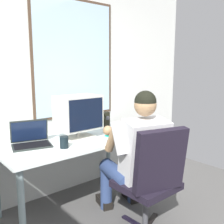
{
  "coord_description": "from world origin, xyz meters",
  "views": [
    {
      "loc": [
        -1.07,
        -0.3,
        1.46
      ],
      "look_at": [
        0.46,
        1.51,
        1.04
      ],
      "focal_mm": 41.73,
      "sensor_mm": 36.0,
      "label": 1
    }
  ],
  "objects_px": {
    "person_seated": "(136,155)",
    "desk": "(75,147)",
    "crt_monitor": "(78,113)",
    "office_chair": "(153,176)",
    "desk_speaker": "(106,120)",
    "laptop": "(31,139)",
    "wine_glass": "(128,124)",
    "coffee_mug": "(64,142)",
    "cd_case": "(113,136)"
  },
  "relations": [
    {
      "from": "person_seated",
      "to": "desk",
      "type": "bearing_deg",
      "value": 115.4
    },
    {
      "from": "person_seated",
      "to": "crt_monitor",
      "type": "distance_m",
      "value": 0.72
    },
    {
      "from": "crt_monitor",
      "to": "desk",
      "type": "bearing_deg",
      "value": -175.49
    },
    {
      "from": "office_chair",
      "to": "desk_speaker",
      "type": "xyz_separation_m",
      "value": [
        0.32,
        1.03,
        0.27
      ]
    },
    {
      "from": "desk",
      "to": "laptop",
      "type": "xyz_separation_m",
      "value": [
        -0.43,
        0.08,
        0.14
      ]
    },
    {
      "from": "desk",
      "to": "wine_glass",
      "type": "distance_m",
      "value": 0.62
    },
    {
      "from": "office_chair",
      "to": "desk_speaker",
      "type": "bearing_deg",
      "value": 72.55
    },
    {
      "from": "person_seated",
      "to": "coffee_mug",
      "type": "relative_size",
      "value": 11.82
    },
    {
      "from": "desk",
      "to": "cd_case",
      "type": "distance_m",
      "value": 0.41
    },
    {
      "from": "office_chair",
      "to": "wine_glass",
      "type": "distance_m",
      "value": 0.81
    },
    {
      "from": "person_seated",
      "to": "desk_speaker",
      "type": "height_order",
      "value": "person_seated"
    },
    {
      "from": "desk",
      "to": "desk_speaker",
      "type": "height_order",
      "value": "desk_speaker"
    },
    {
      "from": "person_seated",
      "to": "crt_monitor",
      "type": "relative_size",
      "value": 2.9
    },
    {
      "from": "cd_case",
      "to": "coffee_mug",
      "type": "bearing_deg",
      "value": -177.65
    },
    {
      "from": "person_seated",
      "to": "coffee_mug",
      "type": "height_order",
      "value": "person_seated"
    },
    {
      "from": "crt_monitor",
      "to": "coffee_mug",
      "type": "xyz_separation_m",
      "value": [
        -0.29,
        -0.2,
        -0.2
      ]
    },
    {
      "from": "crt_monitor",
      "to": "wine_glass",
      "type": "height_order",
      "value": "crt_monitor"
    },
    {
      "from": "person_seated",
      "to": "laptop",
      "type": "relative_size",
      "value": 3.17
    },
    {
      "from": "wine_glass",
      "to": "desk_speaker",
      "type": "xyz_separation_m",
      "value": [
        -0.03,
        0.35,
        0.0
      ]
    },
    {
      "from": "cd_case",
      "to": "coffee_mug",
      "type": "distance_m",
      "value": 0.6
    },
    {
      "from": "office_chair",
      "to": "crt_monitor",
      "type": "bearing_deg",
      "value": 101.28
    },
    {
      "from": "desk",
      "to": "crt_monitor",
      "type": "bearing_deg",
      "value": 4.51
    },
    {
      "from": "desk",
      "to": "coffee_mug",
      "type": "distance_m",
      "value": 0.34
    },
    {
      "from": "office_chair",
      "to": "laptop",
      "type": "bearing_deg",
      "value": 124.85
    },
    {
      "from": "person_seated",
      "to": "office_chair",
      "type": "bearing_deg",
      "value": -103.75
    },
    {
      "from": "office_chair",
      "to": "crt_monitor",
      "type": "height_order",
      "value": "crt_monitor"
    },
    {
      "from": "laptop",
      "to": "wine_glass",
      "type": "distance_m",
      "value": 1.03
    },
    {
      "from": "desk",
      "to": "cd_case",
      "type": "height_order",
      "value": "cd_case"
    },
    {
      "from": "desk",
      "to": "person_seated",
      "type": "bearing_deg",
      "value": -64.6
    },
    {
      "from": "wine_glass",
      "to": "cd_case",
      "type": "xyz_separation_m",
      "value": [
        -0.21,
        0.0,
        -0.09
      ]
    },
    {
      "from": "desk",
      "to": "person_seated",
      "type": "relative_size",
      "value": 1.21
    },
    {
      "from": "office_chair",
      "to": "coffee_mug",
      "type": "height_order",
      "value": "office_chair"
    },
    {
      "from": "crt_monitor",
      "to": "coffee_mug",
      "type": "relative_size",
      "value": 4.08
    },
    {
      "from": "person_seated",
      "to": "coffee_mug",
      "type": "xyz_separation_m",
      "value": [
        -0.52,
        0.39,
        0.14
      ]
    },
    {
      "from": "laptop",
      "to": "cd_case",
      "type": "relative_size",
      "value": 2.47
    },
    {
      "from": "office_chair",
      "to": "wine_glass",
      "type": "bearing_deg",
      "value": 62.45
    },
    {
      "from": "office_chair",
      "to": "crt_monitor",
      "type": "distance_m",
      "value": 0.97
    },
    {
      "from": "crt_monitor",
      "to": "laptop",
      "type": "distance_m",
      "value": 0.52
    },
    {
      "from": "wine_glass",
      "to": "desk_speaker",
      "type": "bearing_deg",
      "value": 94.95
    },
    {
      "from": "desk_speaker",
      "to": "cd_case",
      "type": "height_order",
      "value": "desk_speaker"
    },
    {
      "from": "office_chair",
      "to": "wine_glass",
      "type": "height_order",
      "value": "office_chair"
    },
    {
      "from": "cd_case",
      "to": "person_seated",
      "type": "bearing_deg",
      "value": -101.08
    },
    {
      "from": "laptop",
      "to": "desk_speaker",
      "type": "height_order",
      "value": "laptop"
    },
    {
      "from": "person_seated",
      "to": "laptop",
      "type": "distance_m",
      "value": 0.99
    },
    {
      "from": "person_seated",
      "to": "laptop",
      "type": "xyz_separation_m",
      "value": [
        -0.71,
        0.67,
        0.14
      ]
    },
    {
      "from": "cd_case",
      "to": "crt_monitor",
      "type": "bearing_deg",
      "value": 150.82
    },
    {
      "from": "person_seated",
      "to": "cd_case",
      "type": "bearing_deg",
      "value": 78.92
    },
    {
      "from": "person_seated",
      "to": "laptop",
      "type": "bearing_deg",
      "value": 136.56
    },
    {
      "from": "office_chair",
      "to": "laptop",
      "type": "relative_size",
      "value": 2.48
    },
    {
      "from": "laptop",
      "to": "crt_monitor",
      "type": "bearing_deg",
      "value": -9.26
    }
  ]
}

